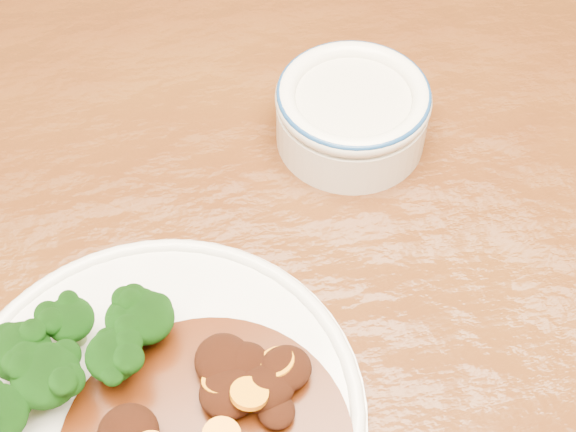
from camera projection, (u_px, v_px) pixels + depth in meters
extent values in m
cube|color=#532C0E|center=(346.00, 328.00, 0.63)|extent=(1.59, 1.07, 0.04)
cylinder|color=silver|center=(155.00, 417.00, 0.55)|extent=(0.29, 0.29, 0.01)
torus|color=silver|center=(154.00, 413.00, 0.55)|extent=(0.29, 0.29, 0.01)
cylinder|color=#72934C|center=(150.00, 333.00, 0.58)|extent=(0.01, 0.01, 0.02)
ellipsoid|color=black|center=(146.00, 318.00, 0.56)|extent=(0.04, 0.04, 0.03)
cylinder|color=#72934C|center=(29.00, 367.00, 0.56)|extent=(0.01, 0.01, 0.02)
ellipsoid|color=black|center=(20.00, 351.00, 0.54)|extent=(0.04, 0.04, 0.03)
cylinder|color=#72934C|center=(76.00, 333.00, 0.58)|extent=(0.01, 0.01, 0.02)
ellipsoid|color=black|center=(70.00, 319.00, 0.56)|extent=(0.03, 0.03, 0.03)
cylinder|color=#72934C|center=(5.00, 428.00, 0.53)|extent=(0.01, 0.01, 0.02)
cylinder|color=#72934C|center=(118.00, 370.00, 0.56)|extent=(0.01, 0.01, 0.02)
ellipsoid|color=black|center=(113.00, 356.00, 0.54)|extent=(0.04, 0.04, 0.03)
cylinder|color=#72934C|center=(54.00, 391.00, 0.55)|extent=(0.01, 0.01, 0.02)
ellipsoid|color=black|center=(46.00, 376.00, 0.53)|extent=(0.05, 0.05, 0.04)
cylinder|color=#72934C|center=(134.00, 333.00, 0.58)|extent=(0.01, 0.01, 0.02)
ellipsoid|color=black|center=(130.00, 319.00, 0.56)|extent=(0.04, 0.04, 0.03)
ellipsoid|color=black|center=(266.00, 373.00, 0.55)|extent=(0.02, 0.02, 0.01)
ellipsoid|color=black|center=(219.00, 366.00, 0.55)|extent=(0.03, 0.03, 0.02)
ellipsoid|color=black|center=(243.00, 362.00, 0.56)|extent=(0.04, 0.03, 0.02)
ellipsoid|color=black|center=(229.00, 393.00, 0.54)|extent=(0.04, 0.04, 0.02)
ellipsoid|color=black|center=(286.00, 368.00, 0.55)|extent=(0.04, 0.04, 0.02)
ellipsoid|color=black|center=(223.00, 361.00, 0.56)|extent=(0.04, 0.04, 0.02)
ellipsoid|color=black|center=(265.00, 389.00, 0.54)|extent=(0.04, 0.03, 0.02)
ellipsoid|color=black|center=(276.00, 411.00, 0.54)|extent=(0.03, 0.03, 0.01)
cylinder|color=orange|center=(221.00, 382.00, 0.54)|extent=(0.04, 0.04, 0.02)
cylinder|color=orange|center=(277.00, 363.00, 0.55)|extent=(0.04, 0.04, 0.01)
cylinder|color=orange|center=(249.00, 394.00, 0.53)|extent=(0.04, 0.04, 0.01)
cylinder|color=silver|center=(351.00, 122.00, 0.70)|extent=(0.13, 0.13, 0.04)
cylinder|color=beige|center=(353.00, 101.00, 0.68)|extent=(0.10, 0.10, 0.01)
torus|color=silver|center=(353.00, 97.00, 0.68)|extent=(0.13, 0.13, 0.02)
torus|color=navy|center=(354.00, 93.00, 0.68)|extent=(0.13, 0.13, 0.01)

